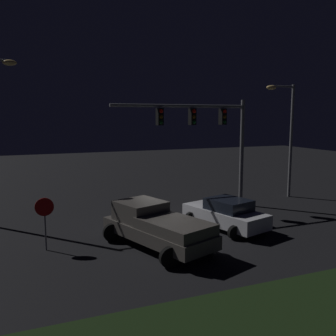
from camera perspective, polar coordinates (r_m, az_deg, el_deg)
ground_plane at (r=18.77m, az=-0.64°, el=-9.18°), size 80.00×80.00×0.00m
grass_median at (r=11.01m, az=19.85°, el=-22.44°), size 20.57×5.22×0.10m
pickup_truck at (r=15.98m, az=-2.00°, el=-8.53°), size 4.03×5.76×1.80m
car_sedan at (r=18.77m, az=8.82°, el=-6.93°), size 3.22×4.72×1.51m
traffic_signal_gantry at (r=21.98m, az=6.01°, el=6.27°), size 8.32×0.56×6.50m
street_lamp_right at (r=26.32m, az=17.68°, el=6.02°), size 2.25×0.44×7.61m
stop_sign at (r=16.18m, az=-18.38°, el=-6.67°), size 0.76×0.08×2.23m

